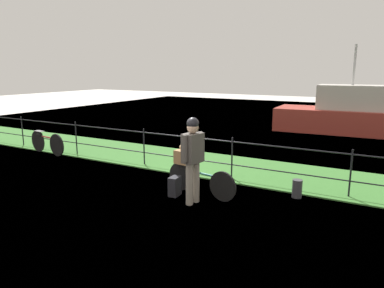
{
  "coord_description": "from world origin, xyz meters",
  "views": [
    {
      "loc": [
        4.44,
        -5.45,
        2.54
      ],
      "look_at": [
        0.58,
        1.37,
        0.9
      ],
      "focal_mm": 33.12,
      "sensor_mm": 36.0,
      "label": 1
    }
  ],
  "objects_px": {
    "mooring_bollard": "(297,189)",
    "terrier_dog": "(186,147)",
    "backpack_on_paving": "(175,186)",
    "wooden_crate": "(185,157)",
    "cyclist_person": "(193,153)",
    "moored_boat_near": "(350,115)",
    "bicycle_main": "(200,180)",
    "bicycle_parked": "(47,142)"
  },
  "relations": [
    {
      "from": "bicycle_main",
      "to": "cyclist_person",
      "type": "height_order",
      "value": "cyclist_person"
    },
    {
      "from": "terrier_dog",
      "to": "cyclist_person",
      "type": "relative_size",
      "value": 0.19
    },
    {
      "from": "bicycle_main",
      "to": "bicycle_parked",
      "type": "bearing_deg",
      "value": 170.88
    },
    {
      "from": "terrier_dog",
      "to": "cyclist_person",
      "type": "distance_m",
      "value": 0.71
    },
    {
      "from": "terrier_dog",
      "to": "backpack_on_paving",
      "type": "xyz_separation_m",
      "value": [
        -0.06,
        -0.35,
        -0.77
      ]
    },
    {
      "from": "mooring_bollard",
      "to": "terrier_dog",
      "type": "bearing_deg",
      "value": -160.22
    },
    {
      "from": "terrier_dog",
      "to": "bicycle_parked",
      "type": "relative_size",
      "value": 0.19
    },
    {
      "from": "wooden_crate",
      "to": "backpack_on_paving",
      "type": "height_order",
      "value": "wooden_crate"
    },
    {
      "from": "terrier_dog",
      "to": "cyclist_person",
      "type": "height_order",
      "value": "cyclist_person"
    },
    {
      "from": "cyclist_person",
      "to": "bicycle_parked",
      "type": "relative_size",
      "value": 0.99
    },
    {
      "from": "cyclist_person",
      "to": "backpack_on_paving",
      "type": "relative_size",
      "value": 4.21
    },
    {
      "from": "cyclist_person",
      "to": "bicycle_parked",
      "type": "bearing_deg",
      "value": 166.66
    },
    {
      "from": "bicycle_main",
      "to": "moored_boat_near",
      "type": "distance_m",
      "value": 9.82
    },
    {
      "from": "bicycle_main",
      "to": "wooden_crate",
      "type": "distance_m",
      "value": 0.58
    },
    {
      "from": "terrier_dog",
      "to": "moored_boat_near",
      "type": "distance_m",
      "value": 9.83
    },
    {
      "from": "wooden_crate",
      "to": "backpack_on_paving",
      "type": "relative_size",
      "value": 0.96
    },
    {
      "from": "bicycle_main",
      "to": "terrier_dog",
      "type": "xyz_separation_m",
      "value": [
        -0.37,
        0.06,
        0.64
      ]
    },
    {
      "from": "cyclist_person",
      "to": "mooring_bollard",
      "type": "relative_size",
      "value": 4.52
    },
    {
      "from": "bicycle_main",
      "to": "backpack_on_paving",
      "type": "relative_size",
      "value": 4.2
    },
    {
      "from": "terrier_dog",
      "to": "backpack_on_paving",
      "type": "bearing_deg",
      "value": -99.58
    },
    {
      "from": "wooden_crate",
      "to": "moored_boat_near",
      "type": "relative_size",
      "value": 0.06
    },
    {
      "from": "bicycle_main",
      "to": "cyclist_person",
      "type": "relative_size",
      "value": 1.0
    },
    {
      "from": "terrier_dog",
      "to": "backpack_on_paving",
      "type": "distance_m",
      "value": 0.84
    },
    {
      "from": "backpack_on_paving",
      "to": "cyclist_person",
      "type": "bearing_deg",
      "value": 66.32
    },
    {
      "from": "wooden_crate",
      "to": "bicycle_parked",
      "type": "height_order",
      "value": "wooden_crate"
    },
    {
      "from": "wooden_crate",
      "to": "cyclist_person",
      "type": "distance_m",
      "value": 0.77
    },
    {
      "from": "backpack_on_paving",
      "to": "mooring_bollard",
      "type": "relative_size",
      "value": 1.07
    },
    {
      "from": "mooring_bollard",
      "to": "moored_boat_near",
      "type": "xyz_separation_m",
      "value": [
        0.04,
        8.8,
        0.53
      ]
    },
    {
      "from": "bicycle_main",
      "to": "backpack_on_paving",
      "type": "xyz_separation_m",
      "value": [
        -0.43,
        -0.29,
        -0.12
      ]
    },
    {
      "from": "bicycle_parked",
      "to": "moored_boat_near",
      "type": "bearing_deg",
      "value": 48.5
    },
    {
      "from": "bicycle_main",
      "to": "terrier_dog",
      "type": "relative_size",
      "value": 5.2
    },
    {
      "from": "backpack_on_paving",
      "to": "bicycle_parked",
      "type": "height_order",
      "value": "bicycle_parked"
    },
    {
      "from": "terrier_dog",
      "to": "moored_boat_near",
      "type": "height_order",
      "value": "moored_boat_near"
    },
    {
      "from": "bicycle_parked",
      "to": "mooring_bollard",
      "type": "bearing_deg",
      "value": -0.77
    },
    {
      "from": "backpack_on_paving",
      "to": "mooring_bollard",
      "type": "bearing_deg",
      "value": 112.52
    },
    {
      "from": "cyclist_person",
      "to": "backpack_on_paving",
      "type": "distance_m",
      "value": 0.98
    },
    {
      "from": "cyclist_person",
      "to": "backpack_on_paving",
      "type": "height_order",
      "value": "cyclist_person"
    },
    {
      "from": "bicycle_main",
      "to": "mooring_bollard",
      "type": "bearing_deg",
      "value": 25.1
    },
    {
      "from": "bicycle_main",
      "to": "cyclist_person",
      "type": "xyz_separation_m",
      "value": [
        0.1,
        -0.47,
        0.68
      ]
    },
    {
      "from": "bicycle_main",
      "to": "mooring_bollard",
      "type": "relative_size",
      "value": 4.51
    },
    {
      "from": "mooring_bollard",
      "to": "bicycle_parked",
      "type": "distance_m",
      "value": 7.66
    },
    {
      "from": "wooden_crate",
      "to": "terrier_dog",
      "type": "xyz_separation_m",
      "value": [
        0.02,
        -0.0,
        0.22
      ]
    }
  ]
}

